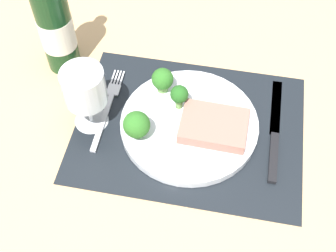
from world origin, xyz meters
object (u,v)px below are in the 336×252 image
object	(u,v)px
knife	(275,137)
wine_glass	(85,90)
steak	(214,126)
fork	(108,107)
wine_bottle	(55,26)
plate	(189,124)

from	to	relation	value
knife	wine_glass	world-z (taller)	wine_glass
steak	fork	bearing A→B (deg)	173.48
wine_bottle	wine_glass	xyz separation A→B (cm)	(9.37, -12.94, -1.07)
wine_bottle	steak	bearing A→B (deg)	-20.95
wine_bottle	wine_glass	bearing A→B (deg)	-54.10
knife	wine_bottle	size ratio (longest dim) A/B	0.86
steak	wine_glass	bearing A→B (deg)	-177.78
steak	wine_glass	size ratio (longest dim) A/B	0.90
fork	wine_bottle	world-z (taller)	wine_bottle
fork	wine_bottle	size ratio (longest dim) A/B	0.72
wine_bottle	wine_glass	size ratio (longest dim) A/B	2.07
plate	steak	bearing A→B (deg)	-11.18
steak	knife	distance (cm)	11.28
knife	plate	bearing A→B (deg)	179.63
fork	plate	bearing A→B (deg)	-4.44
fork	wine_glass	bearing A→B (deg)	-123.76
plate	wine_bottle	xyz separation A→B (cm)	(-27.17, 11.22, 8.77)
plate	wine_bottle	world-z (taller)	wine_bottle
wine_glass	wine_bottle	bearing A→B (deg)	125.90
plate	fork	size ratio (longest dim) A/B	1.29
wine_glass	fork	bearing A→B (deg)	55.49
fork	wine_bottle	xyz separation A→B (cm)	(-11.54, 9.79, 9.32)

